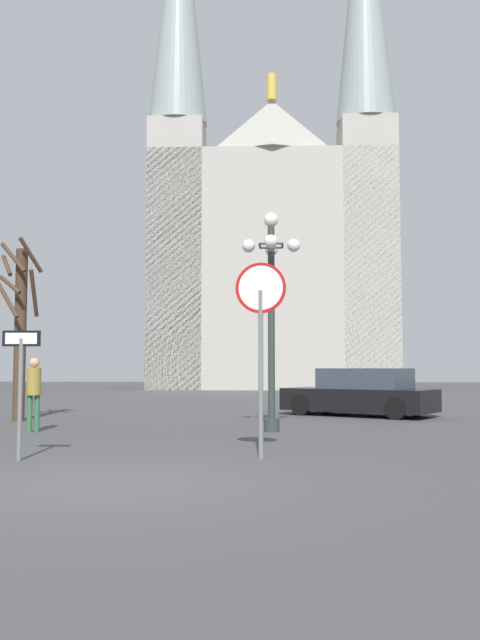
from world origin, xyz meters
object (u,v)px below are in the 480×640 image
(cathedral, at_px, (271,228))
(pedestrian_walking, at_px, (34,387))
(street_lamp, at_px, (271,295))
(one_way_arrow_sign, at_px, (21,377))
(bare_tree, at_px, (20,326))
(parked_car_near_black, at_px, (361,394))
(stop_sign, at_px, (261,319))

(cathedral, relative_size, pedestrian_walking, 22.83)
(street_lamp, height_order, pedestrian_walking, street_lamp)
(cathedral, relative_size, one_way_arrow_sign, 18.77)
(street_lamp, xyz_separation_m, pedestrian_walking, (-5.45, -0.40, -2.14))
(one_way_arrow_sign, distance_m, bare_tree, 8.31)
(one_way_arrow_sign, relative_size, parked_car_near_black, 0.43)
(stop_sign, relative_size, parked_car_near_black, 0.66)
(cathedral, bearing_deg, pedestrian_walking, -98.92)
(cathedral, distance_m, pedestrian_walking, 34.30)
(one_way_arrow_sign, bearing_deg, cathedral, 84.51)
(parked_car_near_black, bearing_deg, street_lamp, -117.19)
(bare_tree, relative_size, parked_car_near_black, 1.04)
(stop_sign, xyz_separation_m, one_way_arrow_sign, (-3.81, -0.44, -0.94))
(bare_tree, height_order, pedestrian_walking, bare_tree)
(stop_sign, xyz_separation_m, street_lamp, (0.12, 4.58, 0.90))
(stop_sign, height_order, one_way_arrow_sign, stop_sign)
(stop_sign, height_order, bare_tree, bare_tree)
(stop_sign, xyz_separation_m, parked_car_near_black, (2.77, 9.74, -1.58))
(cathedral, distance_m, one_way_arrow_sign, 38.43)
(pedestrian_walking, bearing_deg, street_lamp, 4.20)
(stop_sign, relative_size, pedestrian_walking, 1.88)
(parked_car_near_black, bearing_deg, bare_tree, -165.07)
(parked_car_near_black, bearing_deg, one_way_arrow_sign, -122.88)
(bare_tree, bearing_deg, stop_sign, -46.08)
(parked_car_near_black, xyz_separation_m, pedestrian_walking, (-8.10, -5.56, 0.35))
(parked_car_near_black, height_order, pedestrian_walking, pedestrian_walking)
(stop_sign, distance_m, bare_tree, 9.95)
(cathedral, distance_m, parked_car_near_black, 28.97)
(one_way_arrow_sign, bearing_deg, street_lamp, 51.95)
(cathedral, height_order, parked_car_near_black, cathedral)
(parked_car_near_black, distance_m, pedestrian_walking, 9.83)
(one_way_arrow_sign, height_order, pedestrian_walking, one_way_arrow_sign)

